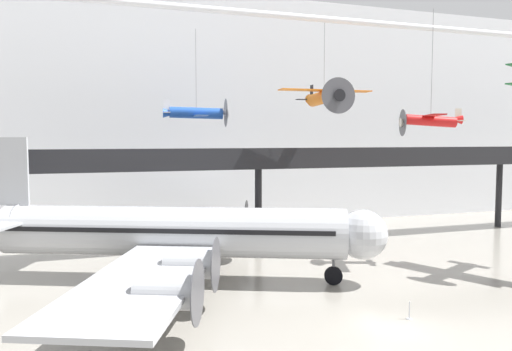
# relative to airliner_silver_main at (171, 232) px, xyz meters

# --- Properties ---
(ground_plane) EXTENTS (260.00, 260.00, 0.00)m
(ground_plane) POSITION_rel_airliner_silver_main_xyz_m (10.35, -13.01, -3.62)
(ground_plane) COLOR gray
(hangar_back_wall) EXTENTS (140.00, 3.00, 27.38)m
(hangar_back_wall) POSITION_rel_airliner_silver_main_xyz_m (10.35, 22.35, 10.07)
(hangar_back_wall) COLOR silver
(hangar_back_wall) RESTS_ON ground
(mezzanine_walkway) EXTENTS (110.00, 3.20, 9.60)m
(mezzanine_walkway) POSITION_rel_airliner_silver_main_xyz_m (10.35, 9.41, 4.34)
(mezzanine_walkway) COLOR black
(mezzanine_walkway) RESTS_ON ground
(ceiling_truss_beam) EXTENTS (120.00, 0.60, 0.60)m
(ceiling_truss_beam) POSITION_rel_airliner_silver_main_xyz_m (10.35, 6.28, 17.88)
(ceiling_truss_beam) COLOR silver
(airliner_silver_main) EXTENTS (30.04, 35.28, 10.58)m
(airliner_silver_main) POSITION_rel_airliner_silver_main_xyz_m (0.00, 0.00, 0.00)
(airliner_silver_main) COLOR #B7BABF
(airliner_silver_main) RESTS_ON ground
(suspended_plane_orange_highwing) EXTENTS (8.89, 7.24, 8.49)m
(suspended_plane_orange_highwing) POSITION_rel_airliner_silver_main_xyz_m (15.36, 6.15, 10.79)
(suspended_plane_orange_highwing) COLOR orange
(suspended_plane_red_highwing) EXTENTS (5.29, 6.17, 10.34)m
(suspended_plane_red_highwing) POSITION_rel_airliner_silver_main_xyz_m (21.27, -1.61, 8.39)
(suspended_plane_red_highwing) COLOR red
(suspended_plane_blue_trainer) EXTENTS (6.47, 7.89, 9.42)m
(suspended_plane_blue_trainer) POSITION_rel_airliner_silver_main_xyz_m (4.50, 12.05, 9.34)
(suspended_plane_blue_trainer) COLOR #1E4CAD
(stanchion_barrier) EXTENTS (0.36, 0.36, 1.08)m
(stanchion_barrier) POSITION_rel_airliner_silver_main_xyz_m (11.86, -12.29, -3.29)
(stanchion_barrier) COLOR #B2B5BA
(stanchion_barrier) RESTS_ON ground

